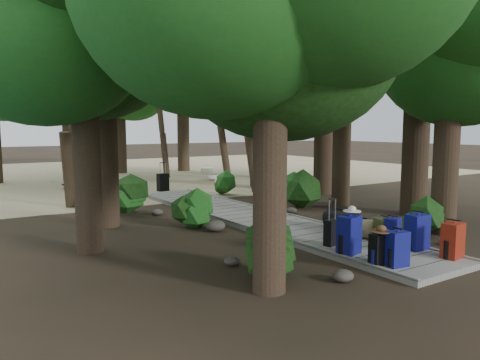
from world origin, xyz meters
TOP-DOWN VIEW (x-y plane):
  - ground at (0.00, 0.00)m, footprint 120.00×120.00m
  - sand_beach at (0.00, 16.00)m, footprint 40.00×22.00m
  - boardwalk at (0.00, 1.00)m, footprint 2.00×12.00m
  - backpack_left_a at (-0.60, -4.26)m, footprint 0.41×0.32m
  - backpack_left_b at (-0.77, -4.02)m, footprint 0.36×0.27m
  - backpack_left_c at (-0.70, -3.20)m, footprint 0.51×0.42m
  - backpack_right_a at (0.73, -4.49)m, footprint 0.45×0.35m
  - backpack_right_b at (0.70, -3.73)m, footprint 0.45×0.32m
  - backpack_right_c at (0.76, -3.07)m, footprint 0.38×0.30m
  - backpack_right_d at (0.69, -2.90)m, footprint 0.43×0.36m
  - duffel_right_khaki at (0.66, -2.26)m, footprint 0.61×0.70m
  - duffel_right_black at (0.74, -1.59)m, footprint 0.57×0.82m
  - suitcase_on_boardwalk at (-0.51, -2.53)m, footprint 0.39×0.27m
  - lone_suitcase_on_sand at (0.30, 7.95)m, footprint 0.49×0.34m
  - hat_brown at (-0.79, -4.05)m, footprint 0.40×0.40m
  - hat_white at (-0.63, -3.19)m, footprint 0.35×0.35m
  - kayak at (-2.86, 10.51)m, footprint 0.87×3.09m
  - sun_lounger at (3.90, 9.98)m, footprint 1.34×1.96m
  - tree_right_a at (2.93, -2.84)m, footprint 5.16×5.16m
  - tree_right_b at (4.44, -0.88)m, footprint 6.11×6.11m
  - tree_right_c at (3.89, 1.56)m, footprint 4.92×4.92m
  - tree_right_d at (5.31, 3.92)m, footprint 5.87×5.87m
  - tree_right_e at (4.33, 7.00)m, footprint 5.06×5.06m
  - tree_right_f at (6.66, 10.09)m, footprint 4.97×4.97m
  - tree_left_a at (-3.09, -3.79)m, footprint 4.53×4.53m
  - tree_left_b at (-4.80, 0.17)m, footprint 4.35×4.35m
  - tree_left_c at (-3.68, 2.49)m, footprint 5.01×5.01m
  - tree_back_a at (-1.66, 15.07)m, footprint 4.78×4.78m
  - tree_back_b at (1.46, 16.28)m, footprint 4.99×4.99m
  - tree_back_c at (5.03, 15.56)m, footprint 5.60×5.60m
  - palm_right_a at (3.39, 5.85)m, footprint 4.56×4.56m
  - palm_right_b at (5.01, 10.86)m, footprint 4.94×4.94m
  - palm_right_c at (2.82, 12.78)m, footprint 4.36×4.36m
  - palm_left_a at (-4.04, 5.94)m, footprint 4.65×4.65m
  - rock_left_a at (-1.77, -4.10)m, footprint 0.38×0.34m
  - rock_left_b at (-2.84, -2.28)m, footprint 0.31×0.28m
  - rock_left_c at (-1.62, 0.42)m, footprint 0.51×0.46m
  - rock_left_d at (-1.99, 3.21)m, footprint 0.34×0.31m
  - rock_right_a at (1.93, -3.62)m, footprint 0.39×0.35m
  - rock_right_b at (2.37, -1.40)m, footprint 0.51×0.46m
  - rock_right_c at (1.48, 1.22)m, footprint 0.36×0.33m
  - rock_right_d at (2.88, 3.66)m, footprint 0.49×0.44m
  - shrub_left_a at (-2.72, -3.29)m, footprint 1.06×1.06m
  - shrub_left_b at (-1.88, 1.22)m, footprint 0.96×0.96m
  - shrub_left_c at (-2.59, 4.22)m, footprint 1.36×1.36m
  - shrub_right_a at (2.33, -2.68)m, footprint 0.89×0.89m
  - shrub_right_b at (2.40, 2.01)m, footprint 1.41×1.41m
  - shrub_right_c at (1.80, 5.62)m, footprint 0.87×0.87m

SIDE VIEW (x-z plane):
  - ground at x=0.00m, z-range 0.00..0.00m
  - sand_beach at x=0.00m, z-range 0.00..0.02m
  - boardwalk at x=0.00m, z-range 0.00..0.12m
  - rock_left_b at x=-2.84m, z-range 0.00..0.17m
  - rock_left_d at x=-1.99m, z-range 0.00..0.19m
  - rock_right_c at x=1.48m, z-range 0.00..0.20m
  - rock_left_a at x=-1.77m, z-range 0.00..0.21m
  - rock_right_a at x=1.93m, z-range 0.00..0.21m
  - rock_right_d at x=2.88m, z-range 0.00..0.27m
  - rock_left_c at x=-1.62m, z-range 0.00..0.28m
  - rock_right_b at x=2.37m, z-range 0.00..0.28m
  - kayak at x=-2.86m, z-range 0.02..0.33m
  - duffel_right_khaki at x=0.66m, z-range 0.12..0.51m
  - sun_lounger at x=3.90m, z-range 0.02..0.63m
  - duffel_right_black at x=0.74m, z-range 0.12..0.61m
  - lone_suitcase_on_sand at x=0.30m, z-range 0.02..0.73m
  - shrub_right_c at x=1.80m, z-range 0.00..0.78m
  - suitcase_on_boardwalk at x=-0.51m, z-range 0.12..0.67m
  - shrub_right_a at x=2.33m, z-range 0.00..0.81m
  - backpack_right_d at x=0.69m, z-range 0.12..0.69m
  - backpack_right_c at x=0.76m, z-range 0.12..0.71m
  - backpack_left_b at x=-0.77m, z-range 0.12..0.74m
  - shrub_left_b at x=-1.88m, z-range 0.00..0.86m
  - backpack_left_a at x=-0.60m, z-range 0.12..0.83m
  - shrub_left_a at x=-2.72m, z-range 0.00..0.96m
  - backpack_right_a at x=0.73m, z-range 0.12..0.87m
  - backpack_right_b at x=0.70m, z-range 0.12..0.92m
  - backpack_left_c at x=-0.70m, z-range 0.12..0.96m
  - shrub_left_c at x=-2.59m, z-range 0.00..1.22m
  - shrub_right_b at x=2.40m, z-range 0.00..1.27m
  - hat_brown at x=-0.79m, z-range 0.74..0.86m
  - hat_white at x=-0.63m, z-range 0.96..1.07m
  - palm_right_c at x=2.82m, z-range 0.00..6.93m
  - palm_left_a at x=-4.04m, z-range 0.00..7.40m
  - tree_left_a at x=-3.09m, z-range 0.00..7.56m
  - palm_right_a at x=3.39m, z-range 0.00..7.77m
  - tree_left_b at x=-4.80m, z-range 0.00..7.83m
  - tree_back_a at x=-1.66m, z-range 0.00..8.28m
  - tree_right_c at x=3.89m, z-range 0.00..8.51m
  - tree_right_a at x=2.93m, z-range 0.00..8.59m
  - tree_left_c at x=-3.68m, z-range 0.00..8.72m
  - tree_right_f at x=6.66m, z-range 0.00..8.88m
  - tree_back_b at x=1.46m, z-range 0.00..8.91m
  - tree_right_e at x=4.33m, z-range 0.00..9.11m
  - palm_right_b at x=5.01m, z-range 0.00..9.54m
  - tree_back_c at x=5.03m, z-range 0.00..10.09m
  - tree_right_d at x=5.31m, z-range 0.00..10.75m
  - tree_right_b at x=4.44m, z-range 0.00..10.90m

